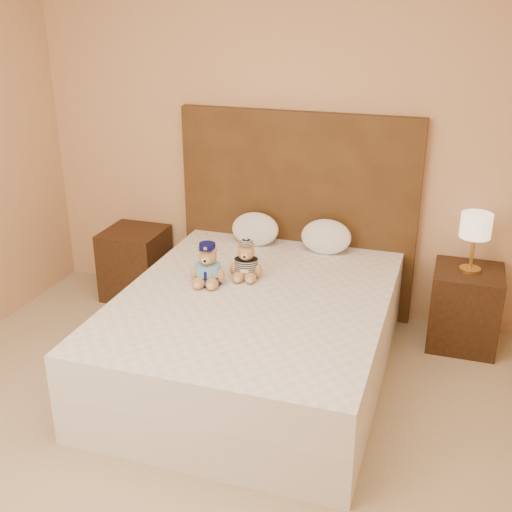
{
  "coord_description": "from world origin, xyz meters",
  "views": [
    {
      "loc": [
        1.1,
        -2.15,
        2.27
      ],
      "look_at": [
        -0.07,
        1.45,
        0.7
      ],
      "focal_mm": 45.0,
      "sensor_mm": 36.0,
      "label": 1
    }
  ],
  "objects_px": {
    "teddy_police": "(208,264)",
    "teddy_prisoner": "(246,260)",
    "bed": "(254,335)",
    "pillow_left": "(255,228)",
    "nightstand_left": "(136,263)",
    "lamp": "(476,228)",
    "pillow_right": "(326,235)",
    "nightstand_right": "(465,308)"
  },
  "relations": [
    {
      "from": "bed",
      "to": "nightstand_right",
      "type": "height_order",
      "value": "same"
    },
    {
      "from": "bed",
      "to": "pillow_right",
      "type": "relative_size",
      "value": 5.59
    },
    {
      "from": "teddy_police",
      "to": "bed",
      "type": "bearing_deg",
      "value": -20.14
    },
    {
      "from": "pillow_left",
      "to": "nightstand_right",
      "type": "bearing_deg",
      "value": -1.14
    },
    {
      "from": "teddy_prisoner",
      "to": "bed",
      "type": "bearing_deg",
      "value": -69.65
    },
    {
      "from": "bed",
      "to": "teddy_police",
      "type": "bearing_deg",
      "value": 167.77
    },
    {
      "from": "bed",
      "to": "pillow_left",
      "type": "xyz_separation_m",
      "value": [
        -0.26,
        0.83,
        0.4
      ]
    },
    {
      "from": "lamp",
      "to": "teddy_prisoner",
      "type": "bearing_deg",
      "value": -157.52
    },
    {
      "from": "lamp",
      "to": "teddy_police",
      "type": "height_order",
      "value": "lamp"
    },
    {
      "from": "lamp",
      "to": "pillow_left",
      "type": "relative_size",
      "value": 1.13
    },
    {
      "from": "bed",
      "to": "pillow_left",
      "type": "height_order",
      "value": "pillow_left"
    },
    {
      "from": "bed",
      "to": "nightstand_left",
      "type": "distance_m",
      "value": 1.48
    },
    {
      "from": "teddy_prisoner",
      "to": "teddy_police",
      "type": "bearing_deg",
      "value": -150.44
    },
    {
      "from": "lamp",
      "to": "pillow_left",
      "type": "bearing_deg",
      "value": 178.86
    },
    {
      "from": "bed",
      "to": "nightstand_left",
      "type": "relative_size",
      "value": 3.64
    },
    {
      "from": "nightstand_right",
      "to": "bed",
      "type": "bearing_deg",
      "value": -147.38
    },
    {
      "from": "teddy_prisoner",
      "to": "pillow_left",
      "type": "relative_size",
      "value": 0.7
    },
    {
      "from": "teddy_police",
      "to": "pillow_right",
      "type": "height_order",
      "value": "teddy_police"
    },
    {
      "from": "teddy_police",
      "to": "teddy_prisoner",
      "type": "distance_m",
      "value": 0.26
    },
    {
      "from": "lamp",
      "to": "teddy_police",
      "type": "xyz_separation_m",
      "value": [
        -1.58,
        -0.73,
        -0.16
      ]
    },
    {
      "from": "lamp",
      "to": "nightstand_right",
      "type": "bearing_deg",
      "value": 0.0
    },
    {
      "from": "nightstand_right",
      "to": "teddy_police",
      "type": "bearing_deg",
      "value": -155.21
    },
    {
      "from": "nightstand_left",
      "to": "teddy_police",
      "type": "xyz_separation_m",
      "value": [
        0.92,
        -0.73,
        0.41
      ]
    },
    {
      "from": "nightstand_left",
      "to": "teddy_prisoner",
      "type": "height_order",
      "value": "teddy_prisoner"
    },
    {
      "from": "teddy_police",
      "to": "teddy_prisoner",
      "type": "bearing_deg",
      "value": 30.49
    },
    {
      "from": "nightstand_left",
      "to": "nightstand_right",
      "type": "relative_size",
      "value": 1.0
    },
    {
      "from": "lamp",
      "to": "teddy_prisoner",
      "type": "relative_size",
      "value": 1.61
    },
    {
      "from": "teddy_police",
      "to": "pillow_right",
      "type": "xyz_separation_m",
      "value": [
        0.59,
        0.76,
        -0.01
      ]
    },
    {
      "from": "bed",
      "to": "pillow_right",
      "type": "bearing_deg",
      "value": 72.34
    },
    {
      "from": "nightstand_left",
      "to": "lamp",
      "type": "distance_m",
      "value": 2.56
    },
    {
      "from": "nightstand_left",
      "to": "teddy_police",
      "type": "height_order",
      "value": "teddy_police"
    },
    {
      "from": "bed",
      "to": "pillow_right",
      "type": "height_order",
      "value": "pillow_right"
    },
    {
      "from": "bed",
      "to": "nightstand_left",
      "type": "xyz_separation_m",
      "value": [
        -1.25,
        0.8,
        -0.0
      ]
    },
    {
      "from": "lamp",
      "to": "nightstand_left",
      "type": "bearing_deg",
      "value": 180.0
    },
    {
      "from": "bed",
      "to": "teddy_prisoner",
      "type": "bearing_deg",
      "value": 119.19
    },
    {
      "from": "teddy_police",
      "to": "pillow_left",
      "type": "relative_size",
      "value": 0.77
    },
    {
      "from": "pillow_left",
      "to": "nightstand_left",
      "type": "bearing_deg",
      "value": -178.26
    },
    {
      "from": "teddy_prisoner",
      "to": "nightstand_right",
      "type": "bearing_deg",
      "value": 13.65
    },
    {
      "from": "pillow_right",
      "to": "teddy_police",
      "type": "bearing_deg",
      "value": -127.98
    },
    {
      "from": "bed",
      "to": "teddy_prisoner",
      "type": "xyz_separation_m",
      "value": [
        -0.13,
        0.23,
        0.4
      ]
    },
    {
      "from": "lamp",
      "to": "pillow_left",
      "type": "height_order",
      "value": "lamp"
    },
    {
      "from": "nightstand_right",
      "to": "pillow_right",
      "type": "bearing_deg",
      "value": 178.26
    }
  ]
}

